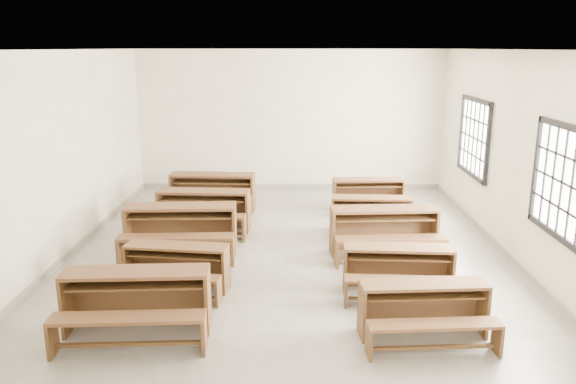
{
  "coord_description": "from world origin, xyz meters",
  "views": [
    {
      "loc": [
        0.11,
        -8.64,
        3.23
      ],
      "look_at": [
        0.0,
        0.0,
        1.0
      ],
      "focal_mm": 35.0,
      "sensor_mm": 36.0,
      "label": 1
    }
  ],
  "objects_px": {
    "desk_set_4": "(212,190)",
    "desk_set_8": "(371,212)",
    "desk_set_2": "(180,226)",
    "desk_set_9": "(368,192)",
    "desk_set_3": "(203,208)",
    "desk_set_6": "(398,267)",
    "desk_set_0": "(136,298)",
    "desk_set_7": "(384,228)",
    "desk_set_5": "(424,306)",
    "desk_set_1": "(176,264)"
  },
  "relations": [
    {
      "from": "desk_set_2",
      "to": "desk_set_9",
      "type": "height_order",
      "value": "desk_set_2"
    },
    {
      "from": "desk_set_5",
      "to": "desk_set_9",
      "type": "bearing_deg",
      "value": 85.72
    },
    {
      "from": "desk_set_3",
      "to": "desk_set_6",
      "type": "height_order",
      "value": "desk_set_3"
    },
    {
      "from": "desk_set_0",
      "to": "desk_set_4",
      "type": "height_order",
      "value": "desk_set_4"
    },
    {
      "from": "desk_set_2",
      "to": "desk_set_7",
      "type": "xyz_separation_m",
      "value": [
        3.26,
        0.01,
        -0.02
      ]
    },
    {
      "from": "desk_set_1",
      "to": "desk_set_2",
      "type": "xyz_separation_m",
      "value": [
        -0.21,
        1.39,
        0.09
      ]
    },
    {
      "from": "desk_set_2",
      "to": "desk_set_9",
      "type": "xyz_separation_m",
      "value": [
        3.33,
        2.55,
        -0.09
      ]
    },
    {
      "from": "desk_set_0",
      "to": "desk_set_8",
      "type": "distance_m",
      "value": 4.91
    },
    {
      "from": "desk_set_3",
      "to": "desk_set_9",
      "type": "xyz_separation_m",
      "value": [
        3.15,
        1.38,
        -0.06
      ]
    },
    {
      "from": "desk_set_9",
      "to": "desk_set_7",
      "type": "bearing_deg",
      "value": -94.96
    },
    {
      "from": "desk_set_3",
      "to": "desk_set_8",
      "type": "bearing_deg",
      "value": 2.17
    },
    {
      "from": "desk_set_2",
      "to": "desk_set_5",
      "type": "relative_size",
      "value": 1.21
    },
    {
      "from": "desk_set_7",
      "to": "desk_set_9",
      "type": "bearing_deg",
      "value": 84.78
    },
    {
      "from": "desk_set_8",
      "to": "desk_set_2",
      "type": "bearing_deg",
      "value": -157.13
    },
    {
      "from": "desk_set_1",
      "to": "desk_set_7",
      "type": "bearing_deg",
      "value": 31.55
    },
    {
      "from": "desk_set_1",
      "to": "desk_set_3",
      "type": "distance_m",
      "value": 2.57
    },
    {
      "from": "desk_set_8",
      "to": "desk_set_9",
      "type": "relative_size",
      "value": 0.99
    },
    {
      "from": "desk_set_3",
      "to": "desk_set_6",
      "type": "distance_m",
      "value": 4.04
    },
    {
      "from": "desk_set_0",
      "to": "desk_set_6",
      "type": "xyz_separation_m",
      "value": [
        3.21,
        1.12,
        -0.06
      ]
    },
    {
      "from": "desk_set_4",
      "to": "desk_set_6",
      "type": "xyz_separation_m",
      "value": [
        3.06,
        -3.93,
        -0.06
      ]
    },
    {
      "from": "desk_set_0",
      "to": "desk_set_9",
      "type": "distance_m",
      "value": 6.12
    },
    {
      "from": "desk_set_3",
      "to": "desk_set_6",
      "type": "xyz_separation_m",
      "value": [
        3.04,
        -2.65,
        -0.05
      ]
    },
    {
      "from": "desk_set_5",
      "to": "desk_set_8",
      "type": "distance_m",
      "value": 3.79
    },
    {
      "from": "desk_set_3",
      "to": "desk_set_7",
      "type": "relative_size",
      "value": 0.97
    },
    {
      "from": "desk_set_7",
      "to": "desk_set_5",
      "type": "bearing_deg",
      "value": -92.71
    },
    {
      "from": "desk_set_2",
      "to": "desk_set_6",
      "type": "distance_m",
      "value": 3.54
    },
    {
      "from": "desk_set_5",
      "to": "desk_set_6",
      "type": "xyz_separation_m",
      "value": [
        -0.08,
        1.17,
        0.0
      ]
    },
    {
      "from": "desk_set_4",
      "to": "desk_set_8",
      "type": "relative_size",
      "value": 1.19
    },
    {
      "from": "desk_set_0",
      "to": "desk_set_4",
      "type": "xyz_separation_m",
      "value": [
        0.15,
        5.05,
        0.01
      ]
    },
    {
      "from": "desk_set_1",
      "to": "desk_set_4",
      "type": "bearing_deg",
      "value": 97.65
    },
    {
      "from": "desk_set_4",
      "to": "desk_set_5",
      "type": "relative_size",
      "value": 1.17
    },
    {
      "from": "desk_set_3",
      "to": "desk_set_6",
      "type": "bearing_deg",
      "value": -38.18
    },
    {
      "from": "desk_set_1",
      "to": "desk_set_2",
      "type": "height_order",
      "value": "desk_set_2"
    },
    {
      "from": "desk_set_4",
      "to": "desk_set_9",
      "type": "relative_size",
      "value": 1.18
    },
    {
      "from": "desk_set_4",
      "to": "desk_set_5",
      "type": "bearing_deg",
      "value": -55.06
    },
    {
      "from": "desk_set_3",
      "to": "desk_set_5",
      "type": "xyz_separation_m",
      "value": [
        3.12,
        -3.83,
        -0.05
      ]
    },
    {
      "from": "desk_set_0",
      "to": "desk_set_7",
      "type": "height_order",
      "value": "desk_set_7"
    },
    {
      "from": "desk_set_8",
      "to": "desk_set_4",
      "type": "bearing_deg",
      "value": 159.99
    },
    {
      "from": "desk_set_0",
      "to": "desk_set_9",
      "type": "height_order",
      "value": "desk_set_0"
    },
    {
      "from": "desk_set_5",
      "to": "desk_set_8",
      "type": "xyz_separation_m",
      "value": [
        -0.1,
        3.79,
        -0.01
      ]
    },
    {
      "from": "desk_set_6",
      "to": "desk_set_8",
      "type": "relative_size",
      "value": 1.02
    },
    {
      "from": "desk_set_9",
      "to": "desk_set_2",
      "type": "bearing_deg",
      "value": -145.94
    },
    {
      "from": "desk_set_4",
      "to": "desk_set_9",
      "type": "bearing_deg",
      "value": 5.1
    },
    {
      "from": "desk_set_2",
      "to": "desk_set_7",
      "type": "height_order",
      "value": "desk_set_2"
    },
    {
      "from": "desk_set_1",
      "to": "desk_set_8",
      "type": "distance_m",
      "value": 3.91
    },
    {
      "from": "desk_set_1",
      "to": "desk_set_7",
      "type": "height_order",
      "value": "desk_set_7"
    },
    {
      "from": "desk_set_4",
      "to": "desk_set_5",
      "type": "distance_m",
      "value": 6.0
    },
    {
      "from": "desk_set_8",
      "to": "desk_set_7",
      "type": "bearing_deg",
      "value": -83.68
    },
    {
      "from": "desk_set_3",
      "to": "desk_set_9",
      "type": "distance_m",
      "value": 3.44
    },
    {
      "from": "desk_set_9",
      "to": "desk_set_1",
      "type": "bearing_deg",
      "value": -131.68
    }
  ]
}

